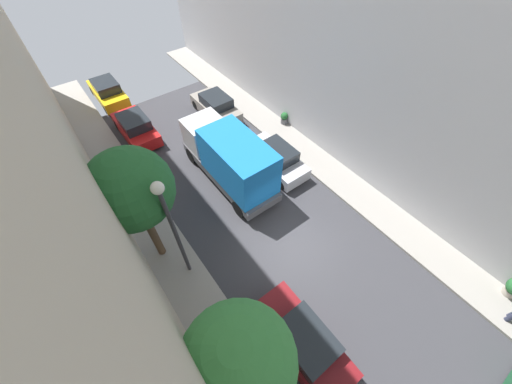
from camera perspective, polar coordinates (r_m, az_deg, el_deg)
ground at (r=14.45m, az=7.23°, el=-10.32°), size 32.00×32.00×0.00m
sidewalk_left at (r=13.24m, az=-10.29°, el=-21.52°), size 2.00×44.00×0.15m
sidewalk_right at (r=16.99m, az=19.89°, el=-0.76°), size 2.00×44.00×0.15m
parked_car_left_1 at (r=12.19m, az=9.17°, el=-26.90°), size 1.78×4.20×1.57m
parked_car_left_2 at (r=20.78m, az=-22.52°, el=11.62°), size 1.78×4.20×1.57m
parked_car_left_3 at (r=25.27m, az=-27.06°, el=17.11°), size 1.78×4.20×1.57m
parked_car_right_1 at (r=17.11m, az=3.88°, el=6.60°), size 1.78×4.20×1.57m
parked_car_right_2 at (r=21.36m, az=-7.86°, el=16.29°), size 1.78×4.20×1.57m
delivery_truck at (r=15.59m, az=-5.16°, el=6.61°), size 2.26×6.60×3.38m
street_tree_0 at (r=8.23m, az=-3.51°, el=-30.28°), size 2.95×2.95×5.75m
street_tree_2 at (r=11.17m, az=-23.36°, el=0.33°), size 3.13×3.13×6.11m
potted_plant_0 at (r=20.44m, az=5.55°, el=14.30°), size 0.50×0.50×0.81m
potted_plant_2 at (r=19.30m, az=-28.34°, el=5.33°), size 0.67×0.67×0.90m
lamp_post at (r=10.73m, az=-16.39°, el=-5.54°), size 0.44×0.44×5.84m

